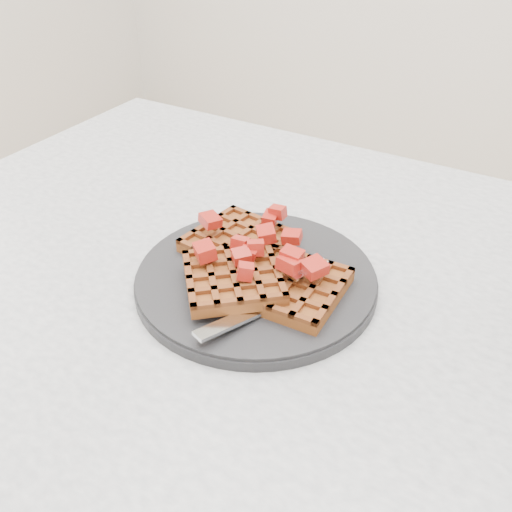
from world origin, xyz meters
name	(u,v)px	position (x,y,z in m)	size (l,w,h in m)	color
table	(312,367)	(0.00, 0.00, 0.64)	(1.20, 0.80, 0.75)	silver
plate	(256,279)	(-0.07, -0.02, 0.76)	(0.28, 0.28, 0.02)	black
waffles	(254,267)	(-0.07, -0.02, 0.78)	(0.21, 0.21, 0.03)	brown
strawberry_pile	(256,246)	(-0.07, -0.02, 0.80)	(0.15, 0.15, 0.02)	#890500
fork	(273,300)	(-0.03, -0.06, 0.77)	(0.02, 0.18, 0.02)	silver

